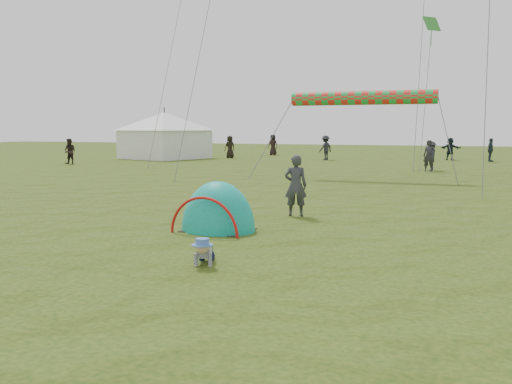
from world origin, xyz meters
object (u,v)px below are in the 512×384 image
(standing_adult, at_px, (296,186))
(popup_tent, at_px, (218,231))
(event_marquee, at_px, (165,134))
(crawling_toddler, at_px, (204,250))

(standing_adult, bearing_deg, popup_tent, 53.83)
(popup_tent, height_order, event_marquee, event_marquee)
(popup_tent, bearing_deg, crawling_toddler, -64.68)
(crawling_toddler, relative_size, standing_adult, 0.40)
(standing_adult, distance_m, event_marquee, 30.08)
(standing_adult, relative_size, event_marquee, 0.30)
(standing_adult, height_order, event_marquee, event_marquee)
(popup_tent, distance_m, event_marquee, 31.78)
(crawling_toddler, distance_m, popup_tent, 3.30)
(popup_tent, relative_size, standing_adult, 1.40)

